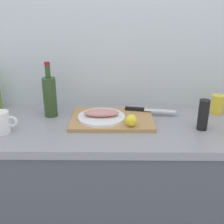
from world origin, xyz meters
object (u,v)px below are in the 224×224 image
wine_bottle (50,96)px  pepper_mill (203,115)px  coffee_mug_1 (1,122)px  coffee_mug_0 (218,104)px  lemon_0 (131,120)px  cutting_board (112,119)px  chef_knife (144,110)px  fish_fillet (101,113)px  white_plate (101,117)px

wine_bottle → pepper_mill: bearing=-12.3°
pepper_mill → coffee_mug_1: bearing=-177.2°
coffee_mug_0 → coffee_mug_1: 1.18m
lemon_0 → coffee_mug_1: size_ratio=0.49×
cutting_board → wine_bottle: (-0.35, 0.07, 0.11)m
chef_knife → pepper_mill: bearing=-26.1°
chef_knife → cutting_board: bearing=-142.7°
fish_fillet → cutting_board: bearing=18.8°
lemon_0 → white_plate: bearing=147.7°
cutting_board → white_plate: (-0.06, -0.02, 0.02)m
fish_fillet → pepper_mill: pepper_mill is taller
fish_fillet → chef_knife: 0.26m
fish_fillet → coffee_mug_0: 0.68m
white_plate → wine_bottle: bearing=163.4°
chef_knife → pepper_mill: 0.34m
fish_fillet → wine_bottle: 0.31m
coffee_mug_1 → chef_knife: bearing=19.1°
coffee_mug_0 → pepper_mill: 0.27m
fish_fillet → wine_bottle: (-0.29, 0.09, 0.07)m
cutting_board → lemon_0: lemon_0 is taller
white_plate → fish_fillet: size_ratio=1.33×
white_plate → pepper_mill: pepper_mill is taller
fish_fillet → lemon_0: 0.18m
lemon_0 → pepper_mill: pepper_mill is taller
fish_fillet → coffee_mug_1: (-0.48, -0.14, 0.00)m
fish_fillet → pepper_mill: (0.51, -0.09, 0.03)m
cutting_board → fish_fillet: (-0.06, -0.02, 0.04)m
white_plate → fish_fillet: 0.03m
chef_knife → wine_bottle: bearing=-167.1°
chef_knife → coffee_mug_0: size_ratio=2.62×
chef_knife → lemon_0: 0.23m
fish_fillet → lemon_0: size_ratio=3.10×
wine_bottle → coffee_mug_1: 0.30m
wine_bottle → coffee_mug_0: wine_bottle is taller
lemon_0 → pepper_mill: 0.36m
coffee_mug_0 → pepper_mill: pepper_mill is taller
wine_bottle → coffee_mug_1: wine_bottle is taller
pepper_mill → white_plate: bearing=170.3°
cutting_board → coffee_mug_1: (-0.54, -0.16, 0.04)m
cutting_board → wine_bottle: wine_bottle is taller
fish_fillet → pepper_mill: bearing=-9.7°
lemon_0 → coffee_mug_0: size_ratio=0.55×
lemon_0 → wine_bottle: 0.48m
wine_bottle → coffee_mug_0: size_ratio=2.77×
cutting_board → chef_knife: chef_knife is taller
coffee_mug_0 → coffee_mug_1: bearing=-166.6°
fish_fillet → coffee_mug_1: coffee_mug_1 is taller
fish_fillet → pepper_mill: size_ratio=1.21×
white_plate → lemon_0: lemon_0 is taller
fish_fillet → pepper_mill: 0.52m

